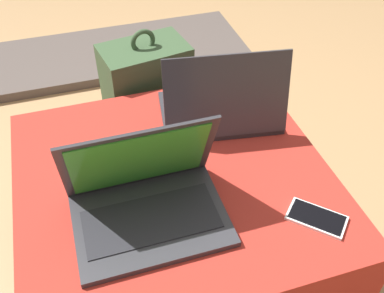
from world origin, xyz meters
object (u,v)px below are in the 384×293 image
object	(u,v)px
laptop_far	(221,107)
cell_phone	(317,218)
backpack	(147,104)
laptop_near	(147,199)

from	to	relation	value
laptop_far	cell_phone	xyz separation A→B (m)	(0.09, -0.42, -0.05)
laptop_far	cell_phone	size ratio (longest dim) A/B	2.55
backpack	laptop_far	bearing A→B (deg)	103.59
laptop_near	cell_phone	distance (m)	0.40
laptop_far	backpack	world-z (taller)	laptop_far
laptop_near	cell_phone	bearing A→B (deg)	-19.93
laptop_near	laptop_far	size ratio (longest dim) A/B	0.94
laptop_near	backpack	bearing A→B (deg)	77.98
laptop_far	backpack	xyz separation A→B (m)	(-0.15, 0.36, -0.21)
laptop_near	laptop_far	distance (m)	0.40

